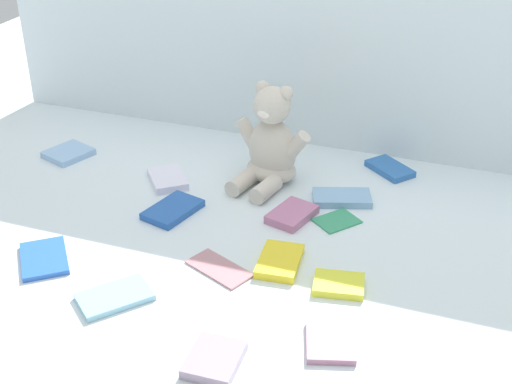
{
  "coord_description": "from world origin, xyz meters",
  "views": [
    {
      "loc": [
        0.43,
        -1.34,
        0.84
      ],
      "look_at": [
        -0.02,
        -0.1,
        0.1
      ],
      "focal_mm": 49.3,
      "sensor_mm": 36.0,
      "label": 1
    }
  ],
  "objects": [
    {
      "name": "book_case_1",
      "position": [
        0.14,
        0.0,
        0.0
      ],
      "size": [
        0.12,
        0.12,
        0.01
      ],
      "primitive_type": "cube",
      "rotation": [
        0.0,
        0.0,
        2.47
      ],
      "color": "#359365",
      "rests_on": "ground_plane"
    },
    {
      "name": "book_case_6",
      "position": [
        -0.04,
        -0.26,
        0.0
      ],
      "size": [
        0.15,
        0.12,
        0.01
      ],
      "primitive_type": "cube",
      "rotation": [
        0.0,
        0.0,
        1.16
      ],
      "color": "#AD787E",
      "rests_on": "ground_plane"
    },
    {
      "name": "book_case_12",
      "position": [
        0.2,
        -0.24,
        0.01
      ],
      "size": [
        0.11,
        0.09,
        0.02
      ],
      "primitive_type": "cube",
      "rotation": [
        0.0,
        0.0,
        1.75
      ],
      "color": "yellow",
      "rests_on": "ground_plane"
    },
    {
      "name": "book_case_2",
      "position": [
        -0.62,
        0.08,
        0.01
      ],
      "size": [
        0.13,
        0.14,
        0.02
      ],
      "primitive_type": "cube",
      "rotation": [
        0.0,
        0.0,
        2.79
      ],
      "color": "#8CB4E0",
      "rests_on": "ground_plane"
    },
    {
      "name": "book_case_13",
      "position": [
        0.06,
        -0.52,
        0.01
      ],
      "size": [
        0.09,
        0.11,
        0.02
      ],
      "primitive_type": "cube",
      "rotation": [
        0.0,
        0.0,
        0.04
      ],
      "color": "#9F8AA0",
      "rests_on": "ground_plane"
    },
    {
      "name": "backdrop_drape",
      "position": [
        0.0,
        0.39,
        0.3
      ],
      "size": [
        1.88,
        0.03,
        0.6
      ],
      "primitive_type": "cube",
      "color": "silver",
      "rests_on": "ground_plane"
    },
    {
      "name": "book_case_11",
      "position": [
        0.04,
        -0.02,
        0.01
      ],
      "size": [
        0.11,
        0.13,
        0.02
      ],
      "primitive_type": "cube",
      "rotation": [
        0.0,
        0.0,
        6.01
      ],
      "color": "#B16B92",
      "rests_on": "ground_plane"
    },
    {
      "name": "book_case_3",
      "position": [
        0.23,
        -0.41,
        0.01
      ],
      "size": [
        0.11,
        0.13,
        0.01
      ],
      "primitive_type": "cube",
      "rotation": [
        0.0,
        0.0,
        0.3
      ],
      "color": "#A9708A",
      "rests_on": "ground_plane"
    },
    {
      "name": "book_case_9",
      "position": [
        0.21,
        0.29,
        0.01
      ],
      "size": [
        0.14,
        0.13,
        0.02
      ],
      "primitive_type": "cube",
      "rotation": [
        0.0,
        0.0,
        0.89
      ],
      "color": "#2D66B0",
      "rests_on": "ground_plane"
    },
    {
      "name": "book_case_10",
      "position": [
        -0.19,
        -0.42,
        0.01
      ],
      "size": [
        0.15,
        0.16,
        0.01
      ],
      "primitive_type": "cube",
      "rotation": [
        0.0,
        0.0,
        5.59
      ],
      "color": "#87BFD5",
      "rests_on": "ground_plane"
    },
    {
      "name": "teddy_bear",
      "position": [
        -0.07,
        0.14,
        0.09
      ],
      "size": [
        0.21,
        0.2,
        0.25
      ],
      "rotation": [
        0.0,
        0.0,
        -0.21
      ],
      "color": "beige",
      "rests_on": "ground_plane"
    },
    {
      "name": "ground_plane",
      "position": [
        0.0,
        0.0,
        0.0
      ],
      "size": [
        3.2,
        3.2,
        0.0
      ],
      "primitive_type": "plane",
      "color": "silver"
    },
    {
      "name": "book_case_7",
      "position": [
        -0.23,
        -0.09,
        0.01
      ],
      "size": [
        0.12,
        0.15,
        0.02
      ],
      "primitive_type": "cube",
      "rotation": [
        0.0,
        0.0,
        2.89
      ],
      "color": "#2253A6",
      "rests_on": "ground_plane"
    },
    {
      "name": "book_case_4",
      "position": [
        0.07,
        -0.21,
        0.01
      ],
      "size": [
        0.09,
        0.13,
        0.02
      ],
      "primitive_type": "cube",
      "rotation": [
        0.0,
        0.0,
        3.25
      ],
      "color": "yellow",
      "rests_on": "ground_plane"
    },
    {
      "name": "book_case_0",
      "position": [
        -0.31,
        0.04,
        0.01
      ],
      "size": [
        0.14,
        0.15,
        0.02
      ],
      "primitive_type": "cube",
      "rotation": [
        0.0,
        0.0,
        3.82
      ],
      "color": "white",
      "rests_on": "ground_plane"
    },
    {
      "name": "book_case_8",
      "position": [
        0.13,
        0.1,
        0.01
      ],
      "size": [
        0.15,
        0.12,
        0.02
      ],
      "primitive_type": "cube",
      "rotation": [
        0.0,
        0.0,
        5.04
      ],
      "color": "#7DA8D1",
      "rests_on": "ground_plane"
    },
    {
      "name": "book_case_5",
      "position": [
        -0.4,
        -0.36,
        0.01
      ],
      "size": [
        0.16,
        0.16,
        0.01
      ],
      "primitive_type": "cube",
      "rotation": [
        0.0,
        0.0,
        0.68
      ],
      "color": "blue",
      "rests_on": "ground_plane"
    }
  ]
}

